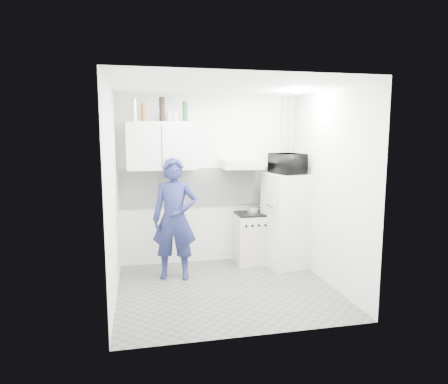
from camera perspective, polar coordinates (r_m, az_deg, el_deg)
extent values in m
plane|color=#626055|center=(5.39, 0.37, -13.73)|extent=(2.80, 2.80, 0.00)
plane|color=white|center=(5.03, 0.40, 14.88)|extent=(2.80, 2.80, 0.00)
plane|color=white|center=(6.27, -2.08, 1.66)|extent=(2.80, 0.00, 2.80)
plane|color=white|center=(4.95, -15.66, -0.41)|extent=(0.00, 2.60, 2.60)
plane|color=white|center=(5.52, 14.72, 0.50)|extent=(0.00, 2.60, 2.60)
imported|color=navy|center=(5.61, -7.07, -3.83)|extent=(0.69, 0.53, 1.70)
cube|color=beige|center=(6.34, 3.90, -6.69)|extent=(0.48, 0.48, 0.77)
cube|color=white|center=(6.18, 8.89, -4.02)|extent=(0.68, 0.68, 1.43)
cube|color=black|center=(6.24, 3.93, -3.13)|extent=(0.46, 0.46, 0.03)
cylinder|color=silver|center=(6.24, 4.06, -2.56)|extent=(0.17, 0.17, 0.10)
imported|color=black|center=(6.06, 9.08, 4.03)|extent=(0.62, 0.48, 0.30)
cylinder|color=silver|center=(5.97, -12.70, 11.36)|extent=(0.08, 0.08, 0.33)
cylinder|color=brown|center=(5.97, -11.48, 11.08)|extent=(0.07, 0.07, 0.26)
cylinder|color=black|center=(5.98, -8.85, 11.58)|extent=(0.08, 0.08, 0.35)
cylinder|color=#B2B7BC|center=(5.98, -7.80, 10.74)|extent=(0.07, 0.07, 0.17)
cylinder|color=#B2B7BC|center=(5.99, -6.97, 10.63)|extent=(0.08, 0.08, 0.15)
cylinder|color=#144C1E|center=(6.01, -5.58, 11.38)|extent=(0.08, 0.08, 0.30)
cube|color=white|center=(5.97, -8.96, 6.53)|extent=(1.00, 0.35, 0.70)
cube|color=beige|center=(6.10, 2.50, 4.02)|extent=(0.60, 0.50, 0.14)
cube|color=white|center=(6.27, -2.05, 0.74)|extent=(2.74, 0.03, 0.60)
cylinder|color=beige|center=(6.54, 9.34, 1.83)|extent=(0.05, 0.05, 2.60)
cylinder|color=beige|center=(6.50, 8.35, 1.81)|extent=(0.04, 0.04, 2.60)
cylinder|color=white|center=(5.52, 10.43, 13.85)|extent=(0.10, 0.10, 0.02)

